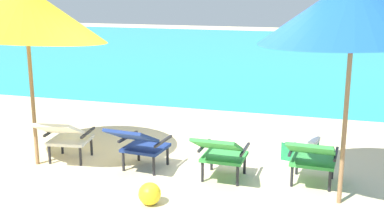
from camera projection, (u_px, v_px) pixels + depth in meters
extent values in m
plane|color=beige|center=(241.00, 104.00, 10.02)|extent=(40.00, 40.00, 0.00)
cube|color=#28B2B7|center=(286.00, 53.00, 17.80)|extent=(40.00, 18.00, 0.01)
cube|color=silver|center=(70.00, 140.00, 6.76)|extent=(0.58, 0.57, 0.04)
cube|color=silver|center=(58.00, 129.00, 6.35)|extent=(0.59, 0.58, 0.27)
cylinder|color=black|center=(62.00, 145.00, 7.03)|extent=(0.04, 0.04, 0.26)
cylinder|color=black|center=(91.00, 146.00, 6.97)|extent=(0.04, 0.04, 0.26)
cylinder|color=black|center=(49.00, 155.00, 6.63)|extent=(0.04, 0.04, 0.26)
cylinder|color=black|center=(80.00, 156.00, 6.57)|extent=(0.04, 0.04, 0.26)
cube|color=black|center=(52.00, 131.00, 6.77)|extent=(0.10, 0.50, 0.03)
cube|color=black|center=(88.00, 133.00, 6.70)|extent=(0.10, 0.50, 0.03)
cube|color=navy|center=(146.00, 148.00, 6.45)|extent=(0.56, 0.54, 0.04)
cube|color=navy|center=(132.00, 136.00, 6.05)|extent=(0.56, 0.56, 0.27)
cylinder|color=black|center=(139.00, 152.00, 6.75)|extent=(0.04, 0.04, 0.26)
cylinder|color=black|center=(168.00, 156.00, 6.59)|extent=(0.04, 0.04, 0.26)
cylinder|color=black|center=(123.00, 161.00, 6.37)|extent=(0.04, 0.04, 0.26)
cylinder|color=black|center=(154.00, 166.00, 6.21)|extent=(0.04, 0.04, 0.26)
cube|color=black|center=(128.00, 137.00, 6.51)|extent=(0.07, 0.50, 0.03)
cube|color=black|center=(163.00, 141.00, 6.32)|extent=(0.07, 0.50, 0.03)
cube|color=#338E3D|center=(224.00, 157.00, 6.11)|extent=(0.53, 0.51, 0.04)
cube|color=#338E3D|center=(217.00, 145.00, 5.70)|extent=(0.53, 0.52, 0.27)
cylinder|color=black|center=(211.00, 161.00, 6.40)|extent=(0.04, 0.04, 0.26)
cylinder|color=black|center=(245.00, 164.00, 6.27)|extent=(0.04, 0.04, 0.26)
cylinder|color=black|center=(202.00, 172.00, 6.01)|extent=(0.04, 0.04, 0.26)
cylinder|color=black|center=(238.00, 176.00, 5.88)|extent=(0.04, 0.04, 0.26)
cube|color=black|center=(204.00, 145.00, 6.15)|extent=(0.04, 0.50, 0.03)
cube|color=black|center=(245.00, 149.00, 6.00)|extent=(0.04, 0.50, 0.03)
cube|color=#338E3D|center=(313.00, 161.00, 5.95)|extent=(0.54, 0.53, 0.04)
cube|color=#338E3D|center=(311.00, 149.00, 5.55)|extent=(0.55, 0.54, 0.27)
cylinder|color=black|center=(297.00, 165.00, 6.25)|extent=(0.04, 0.04, 0.26)
cylinder|color=black|center=(332.00, 169.00, 6.11)|extent=(0.04, 0.04, 0.26)
cylinder|color=black|center=(292.00, 176.00, 5.87)|extent=(0.04, 0.04, 0.26)
cylinder|color=black|center=(330.00, 181.00, 5.73)|extent=(0.04, 0.04, 0.26)
cube|color=black|center=(292.00, 149.00, 6.01)|extent=(0.06, 0.50, 0.03)
cube|color=black|center=(336.00, 154.00, 5.84)|extent=(0.06, 0.50, 0.03)
cylinder|color=olive|center=(33.00, 102.00, 6.44)|extent=(0.05, 0.05, 1.73)
cone|color=yellow|center=(26.00, 13.00, 6.17)|extent=(2.91, 2.92, 0.81)
cylinder|color=olive|center=(345.00, 124.00, 5.24)|extent=(0.05, 0.05, 1.83)
cone|color=blue|center=(354.00, 9.00, 4.95)|extent=(1.99, 1.97, 0.73)
sphere|color=yellow|center=(150.00, 194.00, 5.38)|extent=(0.25, 0.25, 0.25)
cube|color=#1E844C|center=(300.00, 150.00, 6.80)|extent=(0.50, 0.38, 0.26)
cube|color=white|center=(301.00, 139.00, 6.76)|extent=(0.52, 0.41, 0.06)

